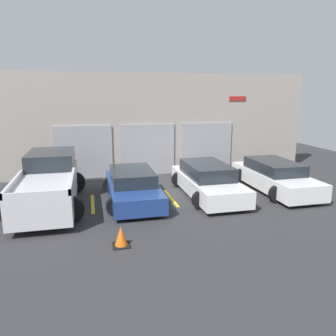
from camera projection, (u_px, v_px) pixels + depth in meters
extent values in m
plane|color=#2D2D30|center=(165.00, 190.00, 13.88)|extent=(28.00, 28.00, 0.00)
cube|color=#9E9389|center=(150.00, 124.00, 16.46)|extent=(16.54, 0.60, 5.00)
cube|color=#939399|center=(84.00, 152.00, 15.65)|extent=(2.71, 0.08, 2.54)
cube|color=#939399|center=(148.00, 150.00, 16.36)|extent=(2.71, 0.08, 2.54)
cube|color=#939399|center=(206.00, 147.00, 17.07)|extent=(2.71, 0.08, 2.54)
cube|color=#B21E19|center=(238.00, 98.00, 16.90)|extent=(0.90, 0.03, 0.22)
cube|color=silver|center=(49.00, 188.00, 11.69)|extent=(1.86, 5.41, 0.95)
cube|color=#1E2328|center=(51.00, 159.00, 12.92)|extent=(1.71, 2.43, 0.60)
cube|color=silver|center=(13.00, 183.00, 10.21)|extent=(0.08, 2.97, 0.18)
cube|color=silver|center=(72.00, 180.00, 10.61)|extent=(0.08, 2.97, 0.18)
cube|color=silver|center=(36.00, 195.00, 9.04)|extent=(1.86, 0.08, 0.18)
cylinder|color=black|center=(32.00, 185.00, 13.15)|extent=(0.85, 0.22, 0.85)
cylinder|color=black|center=(75.00, 182.00, 13.53)|extent=(0.85, 0.22, 0.85)
cylinder|color=black|center=(15.00, 214.00, 9.97)|extent=(0.85, 0.22, 0.85)
cylinder|color=black|center=(71.00, 210.00, 10.35)|extent=(0.85, 0.22, 0.85)
cube|color=white|center=(207.00, 184.00, 13.11)|extent=(1.75, 4.73, 0.62)
cube|color=#1E2328|center=(207.00, 170.00, 13.10)|extent=(1.54, 2.60, 0.52)
cylinder|color=black|center=(179.00, 179.00, 14.36)|extent=(0.67, 0.22, 0.67)
cylinder|color=black|center=(212.00, 177.00, 14.70)|extent=(0.67, 0.22, 0.67)
cylinder|color=black|center=(201.00, 200.00, 11.57)|extent=(0.67, 0.22, 0.67)
cylinder|color=black|center=(241.00, 197.00, 11.92)|extent=(0.67, 0.22, 0.67)
cube|color=navy|center=(133.00, 190.00, 12.43)|extent=(1.75, 4.43, 0.59)
cube|color=#1E2328|center=(132.00, 176.00, 12.42)|extent=(1.54, 2.44, 0.47)
cylinder|color=black|center=(110.00, 185.00, 13.59)|extent=(0.63, 0.22, 0.63)
cylinder|color=black|center=(146.00, 182.00, 13.94)|extent=(0.63, 0.22, 0.63)
cylinder|color=black|center=(115.00, 206.00, 10.98)|extent=(0.63, 0.22, 0.63)
cylinder|color=black|center=(160.00, 203.00, 11.33)|extent=(0.63, 0.22, 0.63)
cube|color=white|center=(275.00, 179.00, 13.79)|extent=(1.73, 4.72, 0.65)
cube|color=#1E2328|center=(274.00, 166.00, 13.78)|extent=(1.52, 2.60, 0.46)
cylinder|color=black|center=(242.00, 176.00, 15.04)|extent=(0.67, 0.22, 0.67)
cylinder|color=black|center=(272.00, 174.00, 15.38)|extent=(0.67, 0.22, 0.67)
cylinder|color=black|center=(278.00, 194.00, 12.26)|extent=(0.67, 0.22, 0.67)
cylinder|color=black|center=(313.00, 191.00, 12.61)|extent=(0.67, 0.22, 0.67)
cube|color=gold|center=(5.00, 210.00, 11.50)|extent=(0.12, 2.20, 0.01)
cube|color=gold|center=(93.00, 204.00, 12.19)|extent=(0.12, 2.20, 0.01)
cube|color=gold|center=(171.00, 198.00, 12.87)|extent=(0.12, 2.20, 0.01)
cube|color=gold|center=(241.00, 193.00, 13.55)|extent=(0.12, 2.20, 0.01)
cube|color=gold|center=(305.00, 188.00, 14.24)|extent=(0.12, 2.20, 0.01)
cube|color=black|center=(121.00, 245.00, 8.82)|extent=(0.47, 0.47, 0.03)
cone|color=orange|center=(121.00, 236.00, 8.76)|extent=(0.36, 0.36, 0.55)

